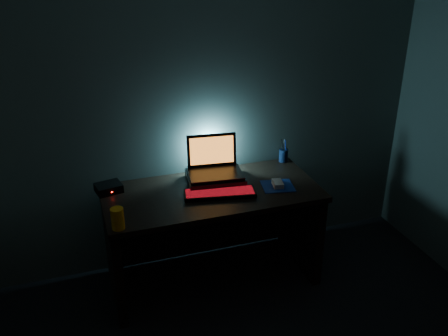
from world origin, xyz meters
name	(u,v)px	position (x,y,z in m)	size (l,w,h in m)	color
room	(338,264)	(0.00, 0.00, 1.25)	(3.50, 4.00, 2.50)	black
desk	(210,219)	(0.00, 1.67, 0.49)	(1.50, 0.70, 0.75)	black
riser	(215,178)	(0.06, 1.74, 0.78)	(0.40, 0.30, 0.06)	black
laptop	(214,164)	(0.07, 1.79, 0.87)	(0.41, 0.32, 0.26)	black
keyboard	(220,193)	(0.03, 1.54, 0.76)	(0.51, 0.24, 0.03)	black
mousepad	(278,186)	(0.46, 1.54, 0.75)	(0.22, 0.20, 0.00)	navy
mouse	(278,184)	(0.46, 1.54, 0.77)	(0.07, 0.11, 0.03)	#9D9DA3
pen_cup	(284,155)	(0.68, 1.92, 0.80)	(0.07, 0.07, 0.10)	black
juice_glass	(118,219)	(-0.68, 1.33, 0.82)	(0.08, 0.08, 0.14)	#FF9D0D
router	(109,188)	(-0.68, 1.83, 0.78)	(0.20, 0.17, 0.06)	black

